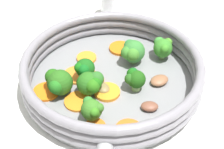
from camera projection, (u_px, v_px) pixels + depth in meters
The scene contains 24 objects.
ground_plane at pixel (112, 86), 0.66m from camera, with size 4.00×4.00×0.00m, color white.
skillet at pixel (112, 84), 0.65m from camera, with size 0.29×0.29×0.01m, color gray.
skillet_rim_wall at pixel (112, 70), 0.63m from camera, with size 0.31×0.31×0.05m.
skillet_rivet_left at pixel (86, 141), 0.54m from camera, with size 0.01×0.01×0.01m, color gray.
skillet_rivet_right at pixel (126, 143), 0.54m from camera, with size 0.01×0.01×0.01m, color gray.
carrot_slice_0 at pixel (120, 48), 0.71m from camera, with size 0.04×0.04×0.01m, color orange.
carrot_slice_1 at pixel (87, 58), 0.69m from camera, with size 0.04×0.04×0.00m, color orange.
carrot_slice_2 at pixel (46, 92), 0.63m from camera, with size 0.04×0.04×0.00m, color orange.
carrot_slice_3 at pixel (78, 101), 0.61m from camera, with size 0.05×0.05×0.00m, color orange.
carrot_slice_4 at pixel (129, 129), 0.56m from camera, with size 0.04×0.04×0.00m, color orange.
carrot_slice_5 at pixel (76, 75), 0.66m from camera, with size 0.05×0.05×0.00m, color orange.
carrot_slice_6 at pixel (95, 127), 0.57m from camera, with size 0.03×0.03×0.01m, color orange.
carrot_slice_7 at pixel (91, 81), 0.64m from camera, with size 0.04×0.04×0.01m, color orange.
carrot_slice_8 at pixel (107, 92), 0.62m from camera, with size 0.04×0.04×0.01m, color orange.
broccoli_floret_0 at pixel (58, 82), 0.61m from camera, with size 0.05×0.05×0.05m.
broccoli_floret_1 at pixel (163, 47), 0.68m from camera, with size 0.04×0.04×0.04m.
broccoli_floret_2 at pixel (132, 51), 0.67m from camera, with size 0.05×0.04×0.04m.
broccoli_floret_3 at pixel (84, 69), 0.63m from camera, with size 0.04×0.04×0.04m.
broccoli_floret_4 at pixel (91, 83), 0.60m from camera, with size 0.04×0.05×0.04m.
broccoli_floret_5 at pixel (92, 109), 0.56m from camera, with size 0.04×0.04×0.04m.
broccoli_floret_6 at pixel (135, 78), 0.62m from camera, with size 0.03×0.04×0.04m.
mushroom_piece_0 at pixel (159, 80), 0.64m from camera, with size 0.03×0.02×0.01m, color #8C5D3E.
mushroom_piece_1 at pixel (150, 106), 0.59m from camera, with size 0.03×0.02×0.01m, color brown.
mushroom_piece_2 at pixel (101, 87), 0.63m from camera, with size 0.03×0.02×0.01m, color olive.
Camera 1 is at (-0.48, 0.02, 0.45)m, focal length 60.00 mm.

